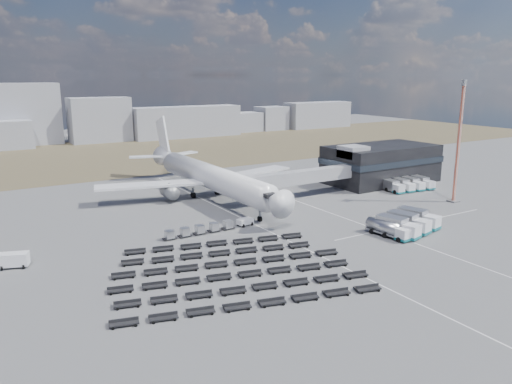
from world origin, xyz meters
TOP-DOWN VIEW (x-y plane):
  - ground at (0.00, 0.00)m, footprint 420.00×420.00m
  - grass_strip at (0.00, 110.00)m, footprint 420.00×90.00m
  - lane_markings at (9.77, 3.00)m, footprint 47.12×110.00m
  - terminal at (47.77, 23.96)m, footprint 30.40×16.40m
  - jet_bridge at (15.90, 20.42)m, footprint 30.30×3.80m
  - airliner at (0.00, 32.38)m, footprint 51.59×64.53m
  - skyline at (-23.67, 148.94)m, footprint 305.15×23.61m
  - fuel_tanker at (14.64, -11.33)m, footprint 3.11×8.97m
  - pushback_tug at (-4.00, 8.00)m, footprint 3.28×2.16m
  - utility_van at (-44.84, 7.46)m, footprint 4.74×3.31m
  - catering_truck at (11.62, 32.05)m, footprint 3.37×5.78m
  - service_trucks_near at (20.19, -11.05)m, footprint 12.12×10.23m
  - service_trucks_far at (46.83, 13.11)m, footprint 12.79×7.90m
  - uld_row at (-13.84, 7.55)m, footprint 14.17×1.52m
  - baggage_dollies at (-17.54, -11.35)m, footprint 39.62×33.38m
  - floodlight_mast at (46.42, -0.84)m, footprint 2.59×2.12m

SIDE VIEW (x-z plane):
  - ground at x=0.00m, z-range 0.00..0.00m
  - grass_strip at x=0.00m, z-range 0.00..0.01m
  - lane_markings at x=9.77m, z-range 0.00..0.01m
  - baggage_dollies at x=-17.54m, z-range 0.00..0.82m
  - pushback_tug at x=-4.00m, z-range 0.00..1.40m
  - uld_row at x=-13.84m, z-range 0.15..1.71m
  - utility_van at x=-44.84m, z-range 0.00..2.31m
  - catering_truck at x=11.62m, z-range 0.03..2.52m
  - fuel_tanker at x=14.64m, z-range 0.00..2.84m
  - service_trucks_far at x=46.83m, z-range 0.12..2.82m
  - service_trucks_near at x=20.19m, z-range 0.14..3.35m
  - jet_bridge at x=15.90m, z-range 1.53..8.58m
  - terminal at x=47.77m, z-range -0.25..10.75m
  - airliner at x=0.00m, z-range -3.52..14.10m
  - skyline at x=-23.67m, z-range -3.89..21.47m
  - floodlight_mast at x=46.42m, z-range 0.03..27.54m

